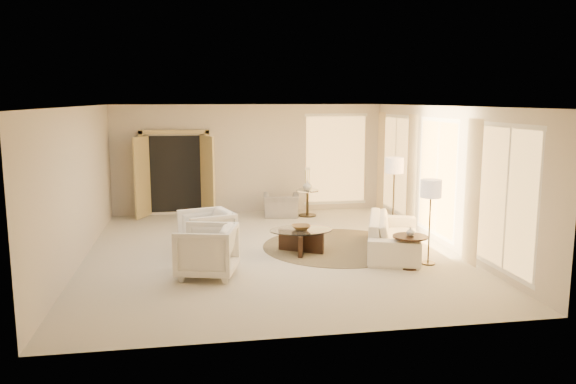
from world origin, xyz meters
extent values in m
cube|color=beige|center=(0.00, 0.00, -0.01)|extent=(7.00, 8.00, 0.02)
cube|color=white|center=(0.00, 0.00, 2.80)|extent=(7.00, 8.00, 0.02)
cube|color=beige|center=(0.00, 4.00, 1.40)|extent=(7.00, 0.04, 2.80)
cube|color=beige|center=(0.00, -4.00, 1.40)|extent=(7.00, 0.04, 2.80)
cube|color=beige|center=(-3.50, 0.00, 1.40)|extent=(0.04, 8.00, 2.80)
cube|color=beige|center=(3.50, 0.00, 1.40)|extent=(0.04, 8.00, 2.80)
cube|color=tan|center=(-1.90, 3.89, 1.08)|extent=(1.80, 0.12, 2.16)
cube|color=tan|center=(-2.70, 3.62, 1.03)|extent=(0.35, 0.66, 2.00)
cube|color=tan|center=(-1.10, 3.62, 1.03)|extent=(0.35, 0.66, 2.00)
cylinder|color=#3B301E|center=(1.38, 0.15, 0.01)|extent=(3.04, 3.04, 0.01)
imported|color=white|center=(2.34, -0.41, 0.35)|extent=(1.68, 2.56, 0.70)
imported|color=white|center=(-1.24, 0.03, 0.47)|extent=(1.08, 1.12, 0.94)
imported|color=white|center=(-1.27, -1.33, 0.48)|extent=(1.07, 1.11, 0.95)
imported|color=gray|center=(0.71, 3.23, 0.39)|extent=(0.95, 0.69, 0.77)
cube|color=black|center=(0.56, -0.14, 0.20)|extent=(0.82, 0.56, 0.41)
cube|color=black|center=(0.56, -0.14, 0.20)|extent=(0.28, 0.91, 0.41)
cylinder|color=white|center=(0.56, -0.14, 0.44)|extent=(1.60, 1.60, 0.02)
cylinder|color=black|center=(2.25, -1.46, 0.01)|extent=(0.38, 0.38, 0.03)
cylinder|color=black|center=(2.25, -1.46, 0.28)|extent=(0.06, 0.06, 0.54)
cylinder|color=black|center=(2.25, -1.46, 0.56)|extent=(0.61, 0.61, 0.03)
cylinder|color=#2C2519|center=(1.38, 3.19, 0.02)|extent=(0.44, 0.44, 0.03)
cylinder|color=#2C2519|center=(1.38, 3.19, 0.33)|extent=(0.07, 0.07, 0.64)
cylinder|color=white|center=(1.38, 3.19, 0.66)|extent=(0.58, 0.58, 0.03)
cylinder|color=#2C2519|center=(2.90, 1.16, 0.02)|extent=(0.28, 0.28, 0.03)
cylinder|color=#2C2519|center=(2.90, 1.16, 0.71)|extent=(0.03, 0.03, 1.42)
cylinder|color=beige|center=(2.90, 1.16, 1.50)|extent=(0.41, 0.41, 0.34)
cylinder|color=#2C2519|center=(2.67, -1.30, 0.01)|extent=(0.26, 0.26, 0.03)
cylinder|color=#2C2519|center=(2.67, -1.30, 0.65)|extent=(0.03, 0.03, 1.30)
cylinder|color=beige|center=(2.67, -1.30, 1.37)|extent=(0.37, 0.37, 0.32)
imported|color=brown|center=(0.56, -0.14, 0.49)|extent=(0.37, 0.37, 0.09)
imported|color=silver|center=(2.25, -1.46, 0.65)|extent=(0.17, 0.17, 0.16)
imported|color=silver|center=(1.38, 3.19, 0.79)|extent=(0.26, 0.26, 0.24)
camera|label=1|loc=(-1.47, -10.49, 2.93)|focal=35.00mm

